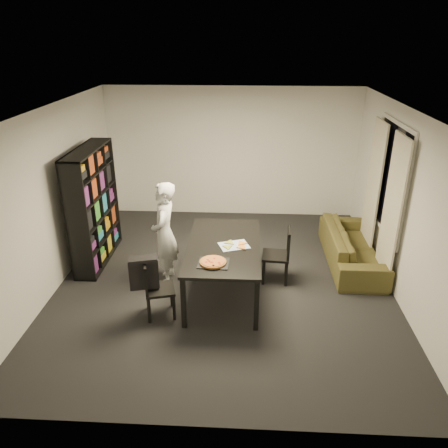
# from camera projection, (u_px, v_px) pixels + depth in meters

# --- Properties ---
(room) EXTENTS (5.01, 5.51, 2.61)m
(room) POSITION_uv_depth(u_px,v_px,m) (225.00, 202.00, 6.25)
(room) COLOR black
(room) RESTS_ON ground
(window_pane) EXTENTS (0.02, 1.40, 1.60)m
(window_pane) POSITION_uv_depth(u_px,v_px,m) (391.00, 179.00, 6.59)
(window_pane) COLOR black
(window_pane) RESTS_ON room
(window_frame) EXTENTS (0.03, 1.52, 1.72)m
(window_frame) POSITION_uv_depth(u_px,v_px,m) (390.00, 179.00, 6.59)
(window_frame) COLOR white
(window_frame) RESTS_ON room
(curtain_left) EXTENTS (0.03, 0.70, 2.25)m
(curtain_left) POSITION_uv_depth(u_px,v_px,m) (392.00, 213.00, 6.26)
(curtain_left) COLOR beige
(curtain_left) RESTS_ON room
(curtain_right) EXTENTS (0.03, 0.70, 2.25)m
(curtain_right) POSITION_uv_depth(u_px,v_px,m) (373.00, 189.00, 7.21)
(curtain_right) COLOR beige
(curtain_right) RESTS_ON room
(bookshelf) EXTENTS (0.35, 1.50, 1.90)m
(bookshelf) POSITION_uv_depth(u_px,v_px,m) (93.00, 206.00, 7.04)
(bookshelf) COLOR black
(bookshelf) RESTS_ON room
(dining_table) EXTENTS (1.03, 1.86, 0.77)m
(dining_table) POSITION_uv_depth(u_px,v_px,m) (224.00, 249.00, 6.20)
(dining_table) COLOR black
(dining_table) RESTS_ON room
(chair_left) EXTENTS (0.47, 0.47, 0.82)m
(chair_left) POSITION_uv_depth(u_px,v_px,m) (153.00, 285.00, 5.77)
(chair_left) COLOR black
(chair_left) RESTS_ON room
(chair_right) EXTENTS (0.43, 0.43, 0.87)m
(chair_right) POSITION_uv_depth(u_px,v_px,m) (281.00, 251.00, 6.60)
(chair_right) COLOR black
(chair_right) RESTS_ON room
(draped_jacket) EXTENTS (0.39, 0.25, 0.46)m
(draped_jacket) POSITION_uv_depth(u_px,v_px,m) (144.00, 272.00, 5.66)
(draped_jacket) COLOR black
(draped_jacket) RESTS_ON chair_left
(person) EXTENTS (0.38, 0.58, 1.59)m
(person) POSITION_uv_depth(u_px,v_px,m) (164.00, 234.00, 6.47)
(person) COLOR silver
(person) RESTS_ON room
(baking_tray) EXTENTS (0.41, 0.34, 0.01)m
(baking_tray) POSITION_uv_depth(u_px,v_px,m) (214.00, 263.00, 5.67)
(baking_tray) COLOR black
(baking_tray) RESTS_ON dining_table
(pepperoni_pizza) EXTENTS (0.35, 0.35, 0.03)m
(pepperoni_pizza) POSITION_uv_depth(u_px,v_px,m) (213.00, 262.00, 5.66)
(pepperoni_pizza) COLOR brown
(pepperoni_pizza) RESTS_ON dining_table
(kitchen_towel) EXTENTS (0.48, 0.42, 0.01)m
(kitchen_towel) POSITION_uv_depth(u_px,v_px,m) (234.00, 246.00, 6.14)
(kitchen_towel) COLOR silver
(kitchen_towel) RESTS_ON dining_table
(pizza_slices) EXTENTS (0.45, 0.42, 0.01)m
(pizza_slices) POSITION_uv_depth(u_px,v_px,m) (235.00, 245.00, 6.14)
(pizza_slices) COLOR gold
(pizza_slices) RESTS_ON dining_table
(sofa) EXTENTS (0.78, 1.99, 0.58)m
(sofa) POSITION_uv_depth(u_px,v_px,m) (352.00, 247.00, 7.19)
(sofa) COLOR #403E19
(sofa) RESTS_ON room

